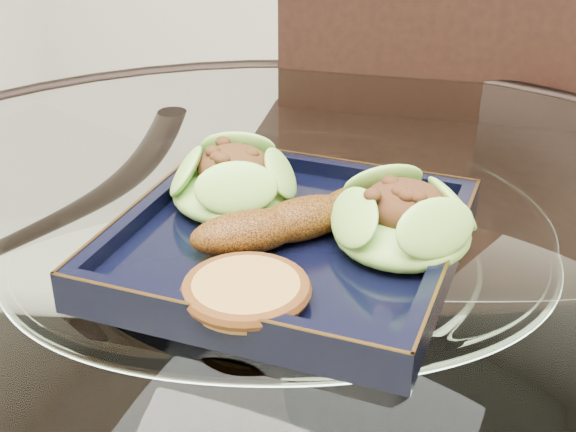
% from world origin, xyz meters
% --- Properties ---
extents(dining_table, '(1.13, 1.13, 0.77)m').
position_xyz_m(dining_table, '(-0.00, -0.00, 0.60)').
color(dining_table, white).
rests_on(dining_table, ground).
extents(dining_chair, '(0.51, 0.51, 0.98)m').
position_xyz_m(dining_chair, '(-0.01, 0.42, 0.55)').
color(dining_chair, black).
rests_on(dining_chair, ground).
extents(navy_plate, '(0.29, 0.29, 0.02)m').
position_xyz_m(navy_plate, '(-0.00, 0.02, 0.77)').
color(navy_plate, black).
rests_on(navy_plate, dining_table).
extents(lettuce_wrap_left, '(0.11, 0.11, 0.04)m').
position_xyz_m(lettuce_wrap_left, '(-0.07, 0.05, 0.80)').
color(lettuce_wrap_left, '#4F8D28').
rests_on(lettuce_wrap_left, navy_plate).
extents(lettuce_wrap_right, '(0.14, 0.14, 0.04)m').
position_xyz_m(lettuce_wrap_right, '(0.09, 0.05, 0.80)').
color(lettuce_wrap_right, '#4B8D28').
rests_on(lettuce_wrap_right, navy_plate).
extents(roasted_plantain, '(0.14, 0.17, 0.03)m').
position_xyz_m(roasted_plantain, '(0.01, 0.03, 0.80)').
color(roasted_plantain, '#63340A').
rests_on(roasted_plantain, navy_plate).
extents(crumb_patty, '(0.09, 0.09, 0.02)m').
position_xyz_m(crumb_patty, '(0.01, -0.07, 0.79)').
color(crumb_patty, '#A67B37').
rests_on(crumb_patty, navy_plate).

